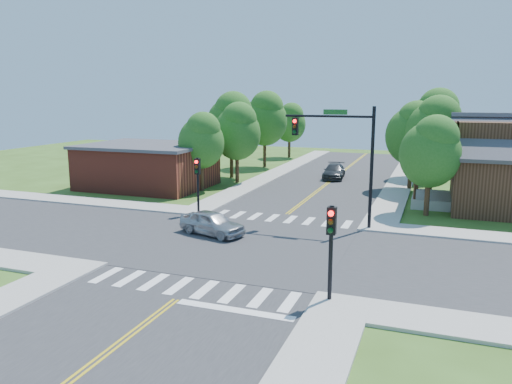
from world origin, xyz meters
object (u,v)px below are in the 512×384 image
at_px(signal_mast_ne, 343,147).
at_px(car_dgrey, 334,172).
at_px(car_silver, 212,224).
at_px(signal_pole_se, 331,236).
at_px(signal_pole_nw, 198,175).

height_order(signal_mast_ne, car_dgrey, signal_mast_ne).
bearing_deg(signal_mast_ne, car_silver, -146.61).
xyz_separation_m(signal_mast_ne, car_silver, (-6.50, -4.28, -4.17)).
relative_size(signal_pole_se, signal_pole_nw, 1.00).
relative_size(signal_mast_ne, car_silver, 1.67).
distance_m(signal_pole_nw, car_silver, 5.59).
bearing_deg(car_silver, signal_pole_se, -113.08).
bearing_deg(signal_pole_se, signal_pole_nw, 135.00).
bearing_deg(signal_mast_ne, signal_pole_nw, -179.93).
distance_m(signal_pole_nw, car_dgrey, 18.37).
relative_size(signal_pole_se, car_dgrey, 0.79).
height_order(signal_mast_ne, signal_pole_nw, signal_mast_ne).
distance_m(signal_mast_ne, car_silver, 8.83).
bearing_deg(signal_pole_se, car_silver, 139.76).
height_order(signal_pole_se, car_silver, signal_pole_se).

